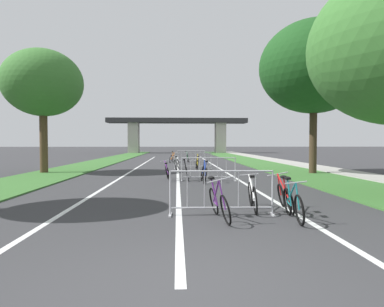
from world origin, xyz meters
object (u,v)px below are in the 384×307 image
bicycle_red_5 (285,197)px  bicycle_blue_7 (204,174)px  crowd_barrier_second (208,169)px  bicycle_silver_4 (177,164)px  bicycle_orange_3 (172,158)px  bicycle_white_2 (252,196)px  bicycle_purple_10 (219,203)px  bicycle_black_9 (187,172)px  crowd_barrier_third (193,161)px  bicycle_green_6 (188,158)px  crowd_barrier_fourth (191,157)px  bicycle_teal_1 (293,204)px  tree_right_pine_far (314,67)px  bicycle_yellow_8 (197,164)px  crowd_barrier_nearest (221,193)px  tree_left_oak_near (43,83)px  bicycle_purple_0 (167,172)px

bicycle_red_5 → bicycle_blue_7: size_ratio=0.91×
crowd_barrier_second → bicycle_silver_4: crowd_barrier_second is taller
bicycle_orange_3 → bicycle_red_5: size_ratio=1.04×
bicycle_white_2 → bicycle_purple_10: size_ratio=0.98×
bicycle_black_9 → crowd_barrier_second: bearing=-24.6°
crowd_barrier_second → crowd_barrier_third: (-0.36, 6.88, 0.00)m
bicycle_green_6 → bicycle_red_5: bearing=-79.4°
crowd_barrier_third → crowd_barrier_fourth: (0.17, 6.88, 0.00)m
bicycle_teal_1 → bicycle_silver_4: bearing=-74.5°
bicycle_green_6 → tree_right_pine_far: bearing=-53.9°
bicycle_green_6 → bicycle_yellow_8: bicycle_yellow_8 is taller
bicycle_purple_10 → bicycle_green_6: bearing=-97.2°
crowd_barrier_nearest → bicycle_red_5: bearing=14.4°
crowd_barrier_nearest → bicycle_black_9: bearing=94.6°
crowd_barrier_second → bicycle_yellow_8: crowd_barrier_second is taller
bicycle_red_5 → bicycle_purple_10: 1.96m
tree_left_oak_near → bicycle_black_9: bearing=-25.0°
tree_left_oak_near → crowd_barrier_second: tree_left_oak_near is taller
crowd_barrier_fourth → bicycle_silver_4: 7.48m
bicycle_teal_1 → bicycle_red_5: size_ratio=1.01×
bicycle_purple_0 → bicycle_white_2: 7.20m
crowd_barrier_second → bicycle_orange_3: 13.50m
crowd_barrier_second → bicycle_red_5: crowd_barrier_second is taller
tree_left_oak_near → bicycle_white_2: bearing=-48.6°
crowd_barrier_nearest → bicycle_yellow_8: bearing=88.9°
bicycle_blue_7 → bicycle_purple_10: size_ratio=1.06×
tree_left_oak_near → bicycle_purple_10: tree_left_oak_near is taller
bicycle_yellow_8 → tree_right_pine_far: bearing=-28.6°
bicycle_silver_4 → crowd_barrier_third: bearing=-146.2°
bicycle_red_5 → bicycle_green_6: size_ratio=0.96×
crowd_barrier_third → bicycle_green_6: bearing=90.9°
bicycle_red_5 → bicycle_green_6: (-1.75, 20.65, 0.04)m
crowd_barrier_second → crowd_barrier_fourth: (-0.19, 13.75, 0.00)m
crowd_barrier_third → bicycle_purple_10: 14.19m
crowd_barrier_nearest → bicycle_blue_7: (0.12, 6.38, -0.15)m
bicycle_orange_3 → bicycle_black_9: 12.94m
crowd_barrier_fourth → bicycle_yellow_8: bearing=-89.4°
crowd_barrier_second → bicycle_purple_0: size_ratio=1.44×
tree_left_oak_near → bicycle_blue_7: 10.76m
bicycle_teal_1 → bicycle_silver_4: bicycle_teal_1 is taller
bicycle_teal_1 → bicycle_silver_4: 14.02m
bicycle_purple_0 → bicycle_white_2: bearing=-77.3°
tree_right_pine_far → bicycle_green_6: bearing=120.4°
tree_left_oak_near → bicycle_yellow_8: size_ratio=4.05×
bicycle_green_6 → bicycle_blue_7: bicycle_green_6 is taller
tree_left_oak_near → bicycle_yellow_8: bearing=14.9°
crowd_barrier_third → tree_right_pine_far: bearing=-30.4°
crowd_barrier_third → bicycle_orange_3: crowd_barrier_third is taller
crowd_barrier_fourth → bicycle_blue_7: bearing=-90.2°
bicycle_red_5 → bicycle_yellow_8: bearing=101.9°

